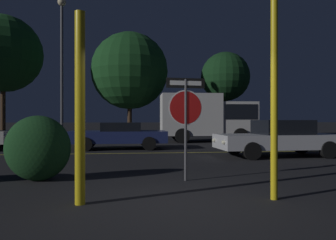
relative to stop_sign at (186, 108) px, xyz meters
The scene contains 13 objects.
ground_plane 2.53m from the stop_sign, 101.58° to the right, with size 260.00×260.00×0.00m, color black.
road_center_stripe 6.18m from the stop_sign, 93.77° to the left, with size 37.62×0.12×0.01m, color gold.
stop_sign is the anchor object (origin of this frame).
yellow_pole_left 2.69m from the stop_sign, 138.29° to the right, with size 0.16×0.16×3.07m, color yellow.
yellow_pole_right 2.20m from the stop_sign, 56.81° to the right, with size 0.12×0.12×3.51m, color yellow.
hedge_bush_1 3.37m from the stop_sign, behind, with size 1.41×0.90×1.44m, color #19421E.
passing_car_2 8.15m from the stop_sign, 102.49° to the left, with size 4.47×2.06×1.21m.
passing_car_3 6.02m from the stop_sign, 45.33° to the left, with size 4.63×2.03×1.32m.
delivery_truck 12.65m from the stop_sign, 74.16° to the left, with size 5.66×2.69×2.84m.
street_lamp 13.47m from the stop_sign, 112.96° to the left, with size 0.47×0.47×8.21m.
tree_0 19.33m from the stop_sign, 121.19° to the left, with size 5.20×5.20×8.39m.
tree_1 17.23m from the stop_sign, 94.27° to the left, with size 5.59×5.59×7.67m.
tree_2 18.13m from the stop_sign, 70.72° to the left, with size 3.69×3.69×6.41m.
Camera 1 is at (-0.82, -5.19, 1.36)m, focal length 35.00 mm.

